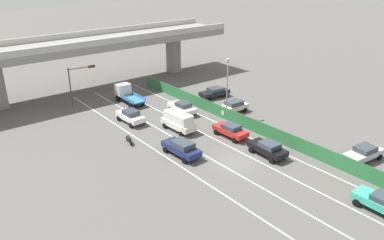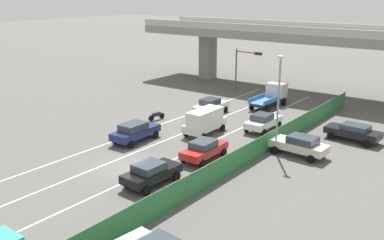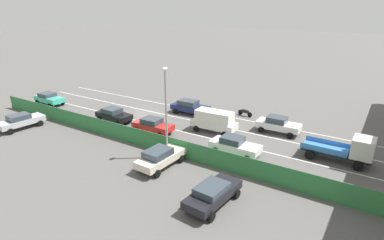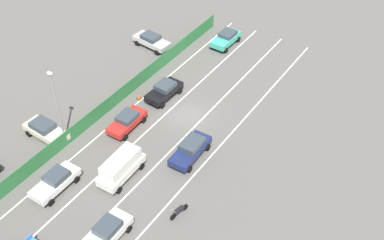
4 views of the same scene
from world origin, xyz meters
name	(u,v)px [view 1 (image 1 of 4)]	position (x,y,z in m)	size (l,w,h in m)	color
ground_plane	(237,161)	(0.00, 0.00, 0.00)	(300.00, 300.00, 0.00)	#565451
lane_line_left_edge	(164,156)	(-5.16, 5.73, 0.00)	(0.14, 47.45, 0.01)	silver
lane_line_mid_left	(189,146)	(-1.72, 5.73, 0.00)	(0.14, 47.45, 0.01)	silver
lane_line_mid_right	(213,138)	(1.72, 5.73, 0.00)	(0.14, 47.45, 0.01)	silver
lane_line_right_edge	(234,130)	(5.16, 5.73, 0.00)	(0.14, 47.45, 0.01)	silver
elevated_overpass	(95,46)	(0.00, 31.45, 6.78)	(46.67, 8.47, 8.54)	gray
green_fence	(243,121)	(6.73, 5.73, 0.82)	(0.10, 43.55, 1.63)	#2D753D
car_van_white	(178,121)	(-0.05, 9.94, 1.28)	(2.15, 4.79, 2.27)	silver
car_sedan_black	(268,148)	(3.41, -1.10, 0.88)	(2.21, 4.34, 1.59)	black
car_sedan_white	(182,107)	(3.67, 14.06, 0.89)	(2.00, 4.45, 1.63)	white
car_sedan_red	(231,130)	(3.60, 4.72, 0.87)	(2.08, 4.39, 1.56)	red
car_sedan_navy	(182,147)	(-3.64, 4.60, 0.93)	(2.19, 4.75, 1.68)	navy
car_taxi_teal	(381,202)	(3.22, -13.24, 0.88)	(2.11, 4.23, 1.56)	teal
car_hatchback_white	(130,116)	(-3.36, 15.64, 0.93)	(2.06, 4.44, 1.72)	silver
flatbed_truck_blue	(126,93)	(0.14, 22.83, 1.27)	(2.28, 5.55, 2.46)	black
motorcycle	(129,139)	(-6.52, 10.62, 0.46)	(0.64, 1.93, 0.93)	black
parked_wagon_silver	(364,153)	(10.24, -7.96, 0.88)	(4.77, 2.37, 1.59)	#B2B5B7
parked_sedan_cream	(233,106)	(9.09, 10.00, 0.91)	(4.63, 2.22, 1.64)	beige
parked_sedan_dark	(215,92)	(11.35, 16.13, 0.86)	(4.75, 2.34, 1.50)	black
traffic_light	(79,78)	(-5.42, 25.87, 3.96)	(3.84, 0.75, 5.57)	#47474C
street_lamp	(227,83)	(7.35, 9.40, 4.72)	(0.60, 0.36, 7.88)	gray
traffic_cone	(268,142)	(5.42, 0.59, 0.35)	(0.47, 0.47, 0.74)	orange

